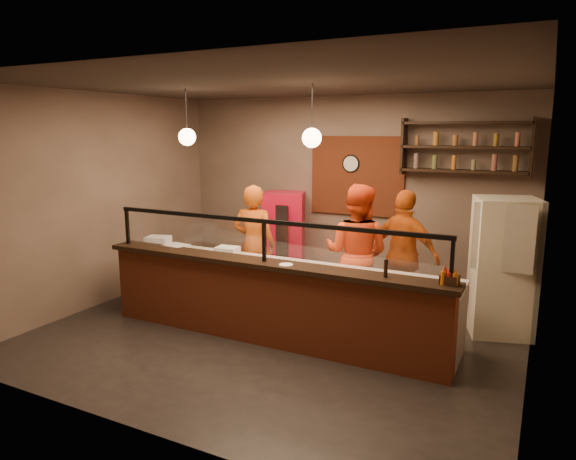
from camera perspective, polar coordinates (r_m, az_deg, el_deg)
The scene contains 29 objects.
floor at distance 6.91m, azimuth -1.31°, elevation -11.47°, with size 6.00×6.00×0.00m, color black.
ceiling at distance 6.41m, azimuth -1.45°, elevation 16.02°, with size 6.00×6.00×0.00m, color #39322C.
wall_back at distance 8.73m, azimuth 6.43°, elevation 4.09°, with size 6.00×6.00×0.00m, color #776257.
wall_left at distance 8.30m, azimuth -19.97°, elevation 3.15°, with size 5.00×5.00×0.00m, color #776257.
wall_right at distance 5.72m, azimuth 26.17°, elevation -0.62°, with size 5.00×5.00×0.00m, color #776257.
wall_front at distance 4.47m, azimuth -16.75°, elevation -2.93°, with size 6.00×6.00×0.00m, color #776257.
brick_patch at distance 8.60m, azimuth 7.66°, elevation 5.97°, with size 1.60×0.04×1.30m, color brown.
service_counter at distance 6.48m, azimuth -2.60°, elevation -8.28°, with size 4.60×0.25×1.00m, color brown.
counter_ledge at distance 6.33m, azimuth -2.64°, elevation -3.75°, with size 4.70×0.37×0.06m, color black.
worktop_cabinet at distance 6.92m, azimuth -0.54°, elevation -7.66°, with size 4.60×0.75×0.85m, color gray.
worktop at distance 6.79m, azimuth -0.55°, elevation -4.06°, with size 4.60×0.75×0.05m, color beige.
sneeze_guard at distance 6.25m, azimuth -2.67°, elevation -0.73°, with size 4.50×0.05×0.52m.
wall_shelving at distance 8.02m, azimuth 19.05°, elevation 8.70°, with size 1.84×0.28×0.85m.
wall_clock at distance 8.61m, azimuth 7.04°, elevation 7.33°, with size 0.30×0.30×0.04m, color black.
pendant_left at distance 7.37m, azimuth -11.15°, elevation 10.12°, with size 0.24×0.24×0.77m.
pendant_right at distance 6.38m, azimuth 2.66°, elevation 10.21°, with size 0.24×0.24×0.77m.
cook_left at distance 7.87m, azimuth -3.78°, elevation -1.63°, with size 0.67×0.44×1.84m, color #C55312.
cook_mid at distance 7.18m, azimuth 7.62°, elevation -2.58°, with size 0.94×0.73×1.93m, color #E74215.
cook_right at distance 7.35m, azimuth 12.79°, elevation -2.78°, with size 1.08×0.45×1.84m, color #D25913.
fridge at distance 7.23m, azimuth 22.75°, elevation -3.79°, with size 0.75×0.70×1.80m, color beige.
red_cooler at distance 8.94m, azimuth -0.44°, elevation -0.88°, with size 0.68×0.63×1.60m, color #B90C29.
pizza_dough at distance 6.29m, azimuth 7.96°, elevation -5.12°, with size 0.47×0.47×0.01m, color #F0E3CB.
prep_tub_a at distance 7.99m, azimuth -14.23°, elevation -1.30°, with size 0.34×0.27×0.17m, color silver.
prep_tub_b at distance 7.18m, azimuth -6.76°, elevation -2.47°, with size 0.30×0.24×0.15m, color white.
prep_tub_c at distance 7.40m, azimuth -12.27°, elevation -2.22°, with size 0.32×0.26×0.16m, color silver.
rolling_pin at distance 7.37m, azimuth -7.34°, elevation -2.52°, with size 0.06×0.06×0.32m, color yellow.
condiment_caddy at distance 5.63m, azimuth 17.52°, elevation -5.28°, with size 0.18×0.14×0.10m, color black.
pepper_mill at distance 5.71m, azimuth 10.80°, elevation -4.20°, with size 0.04×0.04×0.20m, color black.
small_plate at distance 6.13m, azimuth -0.22°, elevation -3.89°, with size 0.17×0.17×0.01m, color white.
Camera 1 is at (3.02, -5.62, 2.64)m, focal length 32.00 mm.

